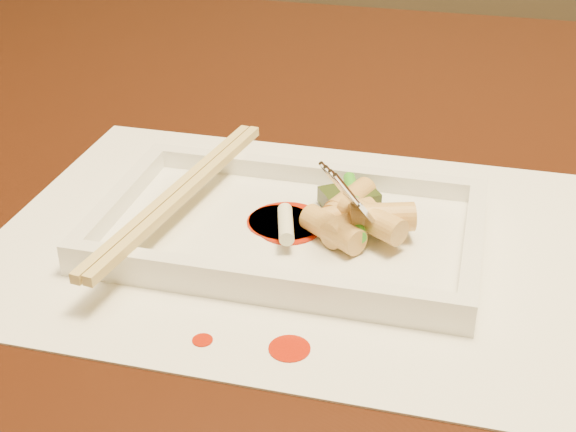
% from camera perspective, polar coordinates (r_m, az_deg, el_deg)
% --- Properties ---
extents(table, '(1.40, 0.90, 0.75)m').
position_cam_1_polar(table, '(0.72, 8.93, -3.34)').
color(table, black).
rests_on(table, ground).
extents(placemat, '(0.40, 0.30, 0.00)m').
position_cam_1_polar(placemat, '(0.55, 0.00, -1.68)').
color(placemat, white).
rests_on(placemat, table).
extents(sauce_splatter_a, '(0.02, 0.02, 0.00)m').
position_cam_1_polar(sauce_splatter_a, '(0.46, 0.11, -9.40)').
color(sauce_splatter_a, '#B21B05').
rests_on(sauce_splatter_a, placemat).
extents(sauce_splatter_b, '(0.01, 0.01, 0.00)m').
position_cam_1_polar(sauce_splatter_b, '(0.47, -6.10, -8.77)').
color(sauce_splatter_b, '#B21B05').
rests_on(sauce_splatter_b, placemat).
extents(plate_base, '(0.26, 0.16, 0.01)m').
position_cam_1_polar(plate_base, '(0.55, 0.00, -1.26)').
color(plate_base, white).
rests_on(plate_base, placemat).
extents(plate_rim_far, '(0.26, 0.01, 0.01)m').
position_cam_1_polar(plate_rim_far, '(0.61, 1.71, 3.13)').
color(plate_rim_far, white).
rests_on(plate_rim_far, plate_base).
extents(plate_rim_near, '(0.26, 0.01, 0.01)m').
position_cam_1_polar(plate_rim_near, '(0.49, -2.15, -4.54)').
color(plate_rim_near, white).
rests_on(plate_rim_near, plate_base).
extents(plate_rim_left, '(0.01, 0.14, 0.01)m').
position_cam_1_polar(plate_rim_left, '(0.59, -11.85, 1.23)').
color(plate_rim_left, white).
rests_on(plate_rim_left, plate_base).
extents(plate_rim_right, '(0.01, 0.14, 0.01)m').
position_cam_1_polar(plate_rim_right, '(0.53, 13.02, -1.91)').
color(plate_rim_right, white).
rests_on(plate_rim_right, plate_base).
extents(veg_piece, '(0.05, 0.04, 0.01)m').
position_cam_1_polar(veg_piece, '(0.57, 4.37, 1.29)').
color(veg_piece, black).
rests_on(veg_piece, plate_base).
extents(scallion_white, '(0.02, 0.04, 0.01)m').
position_cam_1_polar(scallion_white, '(0.53, -0.16, -0.57)').
color(scallion_white, '#EAEACC').
rests_on(scallion_white, plate_base).
extents(scallion_green, '(0.03, 0.08, 0.01)m').
position_cam_1_polar(scallion_green, '(0.55, 4.73, 0.74)').
color(scallion_green, '#289117').
rests_on(scallion_green, plate_base).
extents(chopstick_a, '(0.04, 0.23, 0.01)m').
position_cam_1_polar(chopstick_a, '(0.56, -8.10, 1.68)').
color(chopstick_a, tan).
rests_on(chopstick_a, plate_rim_near).
extents(chopstick_b, '(0.04, 0.23, 0.01)m').
position_cam_1_polar(chopstick_b, '(0.56, -7.34, 1.59)').
color(chopstick_b, tan).
rests_on(chopstick_b, plate_rim_near).
extents(fork, '(0.09, 0.10, 0.14)m').
position_cam_1_polar(fork, '(0.52, 8.02, 6.12)').
color(fork, silver).
rests_on(fork, plate_base).
extents(sauce_blob_0, '(0.05, 0.05, 0.00)m').
position_cam_1_polar(sauce_blob_0, '(0.56, -0.57, -0.41)').
color(sauce_blob_0, '#B21B05').
rests_on(sauce_blob_0, plate_base).
extents(sauce_blob_1, '(0.04, 0.04, 0.00)m').
position_cam_1_polar(sauce_blob_1, '(0.55, 0.08, -0.88)').
color(sauce_blob_1, '#B21B05').
rests_on(sauce_blob_1, plate_base).
extents(sauce_blob_2, '(0.05, 0.05, 0.00)m').
position_cam_1_polar(sauce_blob_2, '(0.56, -0.09, -0.36)').
color(sauce_blob_2, '#B21B05').
rests_on(sauce_blob_2, plate_base).
extents(rice_cake_0, '(0.05, 0.04, 0.02)m').
position_cam_1_polar(rice_cake_0, '(0.53, 3.19, -0.95)').
color(rice_cake_0, '#D7B464').
rests_on(rice_cake_0, plate_base).
extents(rice_cake_1, '(0.04, 0.04, 0.02)m').
position_cam_1_polar(rice_cake_1, '(0.55, 4.00, 0.01)').
color(rice_cake_1, '#D7B464').
rests_on(rice_cake_1, plate_base).
extents(rice_cake_2, '(0.05, 0.03, 0.02)m').
position_cam_1_polar(rice_cake_2, '(0.53, 6.68, -0.11)').
color(rice_cake_2, '#D7B464').
rests_on(rice_cake_2, plate_base).
extents(rice_cake_3, '(0.04, 0.05, 0.02)m').
position_cam_1_polar(rice_cake_3, '(0.54, 4.57, -0.60)').
color(rice_cake_3, '#D7B464').
rests_on(rice_cake_3, plate_base).
extents(rice_cake_4, '(0.03, 0.05, 0.02)m').
position_cam_1_polar(rice_cake_4, '(0.56, 4.20, 0.92)').
color(rice_cake_4, '#D7B464').
rests_on(rice_cake_4, plate_base).
extents(rice_cake_5, '(0.05, 0.04, 0.02)m').
position_cam_1_polar(rice_cake_5, '(0.53, 5.99, -0.27)').
color(rice_cake_5, '#D7B464').
rests_on(rice_cake_5, plate_base).
extents(rice_cake_6, '(0.03, 0.05, 0.02)m').
position_cam_1_polar(rice_cake_6, '(0.57, 4.49, 1.15)').
color(rice_cake_6, '#D7B464').
rests_on(rice_cake_6, plate_base).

